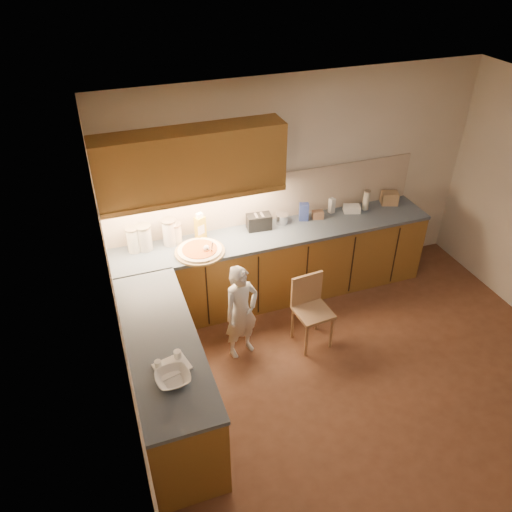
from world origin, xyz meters
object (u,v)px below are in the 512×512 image
(oil_jug, at_px, (200,227))
(toaster, at_px, (259,222))
(pizza_on_board, at_px, (200,251))
(wooden_chair, at_px, (310,306))
(child, at_px, (241,312))

(oil_jug, bearing_deg, toaster, -1.14)
(pizza_on_board, height_order, wooden_chair, pizza_on_board)
(pizza_on_board, relative_size, child, 0.49)
(child, xyz_separation_m, oil_jug, (-0.16, 0.94, 0.52))
(child, xyz_separation_m, wooden_chair, (0.76, -0.06, -0.08))
(wooden_chair, relative_size, oil_jug, 2.49)
(oil_jug, relative_size, toaster, 1.12)
(pizza_on_board, bearing_deg, oil_jug, 73.55)
(child, xyz_separation_m, toaster, (0.53, 0.92, 0.46))
(child, relative_size, oil_jug, 3.37)
(wooden_chair, bearing_deg, child, 170.84)
(toaster, bearing_deg, child, -114.45)
(oil_jug, xyz_separation_m, toaster, (0.69, -0.01, -0.06))
(wooden_chair, distance_m, toaster, 1.15)
(pizza_on_board, bearing_deg, toaster, 18.56)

